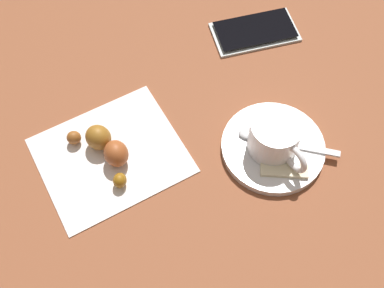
{
  "coord_description": "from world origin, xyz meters",
  "views": [
    {
      "loc": [
        -0.08,
        -0.32,
        0.6
      ],
      "look_at": [
        -0.0,
        -0.0,
        0.02
      ],
      "focal_mm": 45.14,
      "sensor_mm": 36.0,
      "label": 1
    }
  ],
  "objects_px": {
    "saucer": "(273,147)",
    "espresso_cup": "(275,137)",
    "teaspoon": "(273,141)",
    "napkin": "(111,155)",
    "sugar_packet": "(284,171)",
    "croissant": "(106,147)",
    "cell_phone": "(255,31)"
  },
  "relations": [
    {
      "from": "saucer",
      "to": "teaspoon",
      "type": "distance_m",
      "value": 0.01
    },
    {
      "from": "sugar_packet",
      "to": "saucer",
      "type": "bearing_deg",
      "value": 108.67
    },
    {
      "from": "cell_phone",
      "to": "napkin",
      "type": "bearing_deg",
      "value": -147.27
    },
    {
      "from": "sugar_packet",
      "to": "croissant",
      "type": "relative_size",
      "value": 0.61
    },
    {
      "from": "espresso_cup",
      "to": "napkin",
      "type": "xyz_separation_m",
      "value": [
        -0.22,
        0.05,
        -0.04
      ]
    },
    {
      "from": "sugar_packet",
      "to": "cell_phone",
      "type": "xyz_separation_m",
      "value": [
        0.04,
        0.26,
        -0.01
      ]
    },
    {
      "from": "teaspoon",
      "to": "sugar_packet",
      "type": "height_order",
      "value": "teaspoon"
    },
    {
      "from": "cell_phone",
      "to": "teaspoon",
      "type": "bearing_deg",
      "value": -101.06
    },
    {
      "from": "espresso_cup",
      "to": "sugar_packet",
      "type": "relative_size",
      "value": 1.5
    },
    {
      "from": "teaspoon",
      "to": "napkin",
      "type": "height_order",
      "value": "teaspoon"
    },
    {
      "from": "cell_phone",
      "to": "espresso_cup",
      "type": "bearing_deg",
      "value": -101.42
    },
    {
      "from": "espresso_cup",
      "to": "croissant",
      "type": "height_order",
      "value": "espresso_cup"
    },
    {
      "from": "napkin",
      "to": "croissant",
      "type": "distance_m",
      "value": 0.02
    },
    {
      "from": "sugar_packet",
      "to": "espresso_cup",
      "type": "bearing_deg",
      "value": 112.29
    },
    {
      "from": "saucer",
      "to": "espresso_cup",
      "type": "height_order",
      "value": "espresso_cup"
    },
    {
      "from": "espresso_cup",
      "to": "sugar_packet",
      "type": "bearing_deg",
      "value": -85.36
    },
    {
      "from": "saucer",
      "to": "teaspoon",
      "type": "bearing_deg",
      "value": 85.22
    },
    {
      "from": "sugar_packet",
      "to": "croissant",
      "type": "distance_m",
      "value": 0.24
    },
    {
      "from": "saucer",
      "to": "sugar_packet",
      "type": "xyz_separation_m",
      "value": [
        0.0,
        -0.04,
        0.01
      ]
    },
    {
      "from": "saucer",
      "to": "napkin",
      "type": "xyz_separation_m",
      "value": [
        -0.22,
        0.04,
        -0.0
      ]
    },
    {
      "from": "saucer",
      "to": "cell_phone",
      "type": "distance_m",
      "value": 0.22
    },
    {
      "from": "teaspoon",
      "to": "croissant",
      "type": "relative_size",
      "value": 1.27
    },
    {
      "from": "saucer",
      "to": "cell_phone",
      "type": "xyz_separation_m",
      "value": [
        0.04,
        0.21,
        -0.0
      ]
    },
    {
      "from": "saucer",
      "to": "croissant",
      "type": "distance_m",
      "value": 0.23
    },
    {
      "from": "croissant",
      "to": "sugar_packet",
      "type": "bearing_deg",
      "value": -21.32
    },
    {
      "from": "espresso_cup",
      "to": "croissant",
      "type": "bearing_deg",
      "value": 167.64
    },
    {
      "from": "espresso_cup",
      "to": "cell_phone",
      "type": "distance_m",
      "value": 0.22
    },
    {
      "from": "sugar_packet",
      "to": "napkin",
      "type": "xyz_separation_m",
      "value": [
        -0.22,
        0.09,
        -0.01
      ]
    },
    {
      "from": "teaspoon",
      "to": "croissant",
      "type": "xyz_separation_m",
      "value": [
        -0.23,
        0.04,
        0.01
      ]
    },
    {
      "from": "saucer",
      "to": "napkin",
      "type": "height_order",
      "value": "saucer"
    },
    {
      "from": "saucer",
      "to": "croissant",
      "type": "height_order",
      "value": "croissant"
    },
    {
      "from": "teaspoon",
      "to": "sugar_packet",
      "type": "relative_size",
      "value": 2.06
    }
  ]
}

